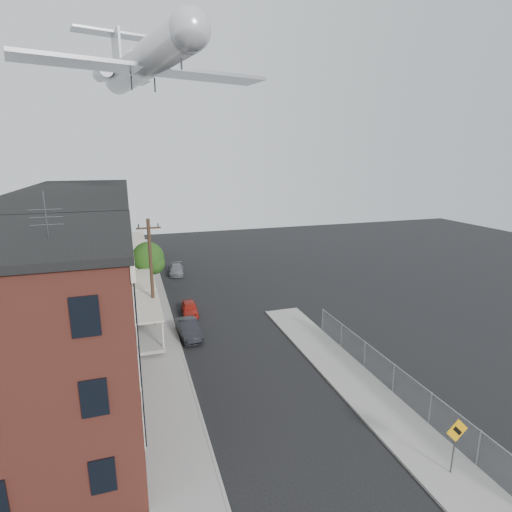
{
  "coord_description": "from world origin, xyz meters",
  "views": [
    {
      "loc": [
        -6.9,
        -12.27,
        13.45
      ],
      "look_at": [
        -0.57,
        7.49,
        8.28
      ],
      "focal_mm": 28.0,
      "sensor_mm": 36.0,
      "label": 1
    }
  ],
  "objects": [
    {
      "name": "row_house_a",
      "position": [
        -11.96,
        16.5,
        5.13
      ],
      "size": [
        11.98,
        7.0,
        10.3
      ],
      "color": "#61615F",
      "rests_on": "ground"
    },
    {
      "name": "row_house_b",
      "position": [
        -11.96,
        23.5,
        5.13
      ],
      "size": [
        11.98,
        7.0,
        10.3
      ],
      "color": "gray",
      "rests_on": "ground"
    },
    {
      "name": "row_house_c",
      "position": [
        -11.96,
        30.5,
        5.13
      ],
      "size": [
        11.98,
        7.0,
        10.3
      ],
      "color": "#61615F",
      "rests_on": "ground"
    },
    {
      "name": "row_house_d",
      "position": [
        -11.96,
        37.5,
        5.13
      ],
      "size": [
        11.98,
        7.0,
        10.3
      ],
      "color": "gray",
      "rests_on": "ground"
    },
    {
      "name": "curb_left",
      "position": [
        -4.05,
        24.0,
        0.07
      ],
      "size": [
        0.15,
        62.0,
        0.14
      ],
      "primitive_type": "cube",
      "color": "gray",
      "rests_on": "ground"
    },
    {
      "name": "sidewalk_right",
      "position": [
        5.5,
        6.0,
        0.06
      ],
      "size": [
        3.0,
        26.0,
        0.12
      ],
      "primitive_type": "cube",
      "color": "gray",
      "rests_on": "ground"
    },
    {
      "name": "utility_pole",
      "position": [
        -5.6,
        18.0,
        4.67
      ],
      "size": [
        1.8,
        0.26,
        9.0
      ],
      "color": "black",
      "rests_on": "ground"
    },
    {
      "name": "sidewalk_left",
      "position": [
        -5.5,
        24.0,
        0.06
      ],
      "size": [
        3.0,
        62.0,
        0.12
      ],
      "primitive_type": "cube",
      "color": "gray",
      "rests_on": "ground"
    },
    {
      "name": "car_mid",
      "position": [
        -3.21,
        16.14,
        0.66
      ],
      "size": [
        1.69,
        4.07,
        1.31
      ],
      "primitive_type": "imported",
      "rotation": [
        0.0,
        0.0,
        0.08
      ],
      "color": "black",
      "rests_on": "ground"
    },
    {
      "name": "row_house_e",
      "position": [
        -11.96,
        44.5,
        5.13
      ],
      "size": [
        11.98,
        7.0,
        10.3
      ],
      "color": "#61615F",
      "rests_on": "ground"
    },
    {
      "name": "curb_right",
      "position": [
        4.05,
        6.0,
        0.07
      ],
      "size": [
        0.15,
        26.0,
        0.14
      ],
      "primitive_type": "cube",
      "color": "gray",
      "rests_on": "ground"
    },
    {
      "name": "airplane",
      "position": [
        -4.73,
        27.37,
        21.55
      ],
      "size": [
        21.47,
        24.53,
        7.06
      ],
      "color": "silver",
      "rests_on": "ground"
    },
    {
      "name": "corner_building",
      "position": [
        -12.0,
        7.0,
        5.16
      ],
      "size": [
        10.31,
        12.3,
        12.15
      ],
      "color": "black",
      "rests_on": "ground"
    },
    {
      "name": "car_far",
      "position": [
        -2.07,
        33.51,
        0.56
      ],
      "size": [
        2.02,
        4.03,
        1.12
      ],
      "primitive_type": "imported",
      "rotation": [
        0.0,
        0.0,
        -0.12
      ],
      "color": "slate",
      "rests_on": "ground"
    },
    {
      "name": "chainlink_fence",
      "position": [
        7.0,
        5.0,
        1.0
      ],
      "size": [
        0.06,
        18.06,
        1.9
      ],
      "color": "gray",
      "rests_on": "ground"
    },
    {
      "name": "street_tree",
      "position": [
        -5.27,
        27.92,
        3.45
      ],
      "size": [
        3.22,
        3.2,
        5.2
      ],
      "color": "black",
      "rests_on": "ground"
    },
    {
      "name": "warning_sign",
      "position": [
        5.6,
        -1.03,
        1.88
      ],
      "size": [
        1.1,
        0.11,
        2.8
      ],
      "color": "#515156",
      "rests_on": "ground"
    },
    {
      "name": "ground",
      "position": [
        0.0,
        0.0,
        0.0
      ],
      "size": [
        120.0,
        120.0,
        0.0
      ],
      "primitive_type": "plane",
      "color": "black",
      "rests_on": "ground"
    },
    {
      "name": "car_near",
      "position": [
        -2.46,
        20.64,
        0.57
      ],
      "size": [
        1.54,
        3.42,
        1.14
      ],
      "primitive_type": "imported",
      "rotation": [
        0.0,
        0.0,
        -0.06
      ],
      "color": "#AA2015",
      "rests_on": "ground"
    }
  ]
}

